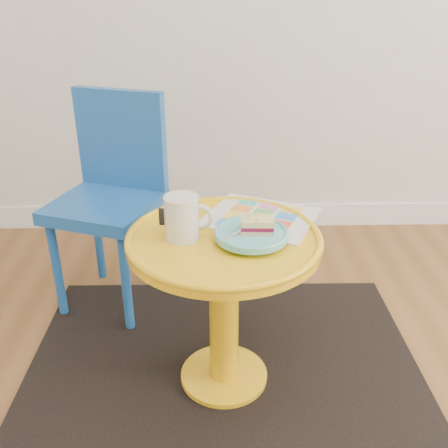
{
  "coord_description": "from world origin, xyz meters",
  "views": [
    {
      "loc": [
        -0.52,
        -0.38,
        1.17
      ],
      "look_at": [
        -0.49,
        0.86,
        0.56
      ],
      "focal_mm": 40.0,
      "sensor_mm": 36.0,
      "label": 1
    }
  ],
  "objects_px": {
    "chair": "(112,187)",
    "plate": "(251,235)",
    "side_table": "(224,281)",
    "mug": "(183,216)",
    "newspaper": "(260,217)"
  },
  "relations": [
    {
      "from": "side_table",
      "to": "plate",
      "type": "relative_size",
      "value": 2.72
    },
    {
      "from": "side_table",
      "to": "plate",
      "type": "height_order",
      "value": "plate"
    },
    {
      "from": "side_table",
      "to": "newspaper",
      "type": "height_order",
      "value": "newspaper"
    },
    {
      "from": "side_table",
      "to": "mug",
      "type": "bearing_deg",
      "value": -177.3
    },
    {
      "from": "chair",
      "to": "newspaper",
      "type": "height_order",
      "value": "chair"
    },
    {
      "from": "newspaper",
      "to": "mug",
      "type": "bearing_deg",
      "value": -125.29
    },
    {
      "from": "side_table",
      "to": "mug",
      "type": "xyz_separation_m",
      "value": [
        -0.11,
        -0.01,
        0.21
      ]
    },
    {
      "from": "plate",
      "to": "newspaper",
      "type": "bearing_deg",
      "value": 75.79
    },
    {
      "from": "mug",
      "to": "plate",
      "type": "xyz_separation_m",
      "value": [
        0.19,
        -0.02,
        -0.05
      ]
    },
    {
      "from": "chair",
      "to": "newspaper",
      "type": "xyz_separation_m",
      "value": [
        0.52,
        -0.39,
        0.05
      ]
    },
    {
      "from": "side_table",
      "to": "newspaper",
      "type": "xyz_separation_m",
      "value": [
        0.11,
        0.12,
        0.15
      ]
    },
    {
      "from": "plate",
      "to": "side_table",
      "type": "bearing_deg",
      "value": 159.5
    },
    {
      "from": "chair",
      "to": "mug",
      "type": "relative_size",
      "value": 5.98
    },
    {
      "from": "side_table",
      "to": "newspaper",
      "type": "distance_m",
      "value": 0.22
    },
    {
      "from": "chair",
      "to": "plate",
      "type": "xyz_separation_m",
      "value": [
        0.48,
        -0.54,
        0.07
      ]
    }
  ]
}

